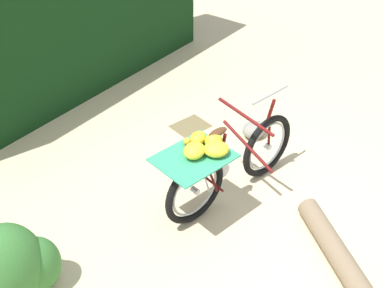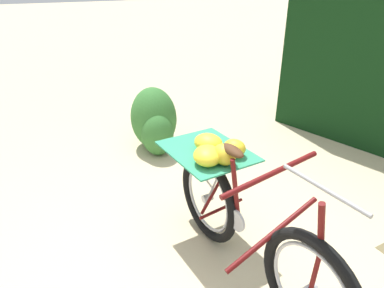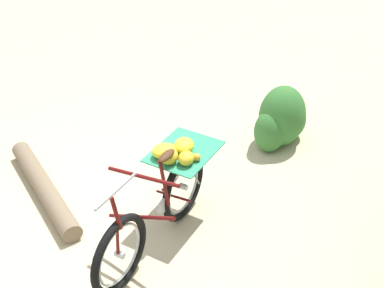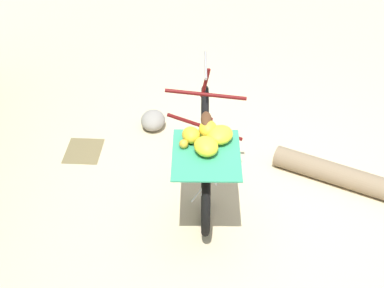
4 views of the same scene
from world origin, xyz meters
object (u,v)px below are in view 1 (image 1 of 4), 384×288
shrub_cluster (9,268)px  bicycle (226,162)px  fallen_log (349,273)px  path_stone (254,130)px

shrub_cluster → bicycle: bearing=173.3°
fallen_log → shrub_cluster: 2.85m
path_stone → shrub_cluster: bearing=6.1°
fallen_log → path_stone: size_ratio=5.50×
bicycle → shrub_cluster: bearing=170.7°
bicycle → shrub_cluster: 2.18m
bicycle → fallen_log: bicycle is taller
shrub_cluster → path_stone: (-3.20, -0.34, -0.24)m
fallen_log → shrub_cluster: shrub_cluster is taller
path_stone → bicycle: bearing=29.7°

